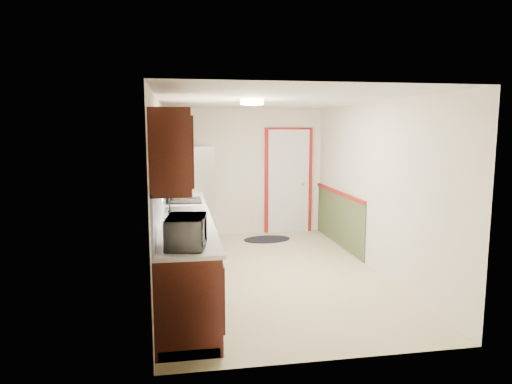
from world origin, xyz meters
name	(u,v)px	position (x,y,z in m)	size (l,w,h in m)	color
room_shell	(271,189)	(0.00, 0.00, 1.20)	(3.20, 5.20, 2.52)	beige
kitchen_run	(181,224)	(-1.24, -0.29, 0.81)	(0.63, 4.00, 2.20)	#33120B
back_wall_trim	(299,189)	(0.99, 2.21, 0.89)	(1.12, 2.30, 2.08)	maroon
ceiling_fixture	(252,102)	(-0.30, -0.20, 2.36)	(0.30, 0.30, 0.06)	#FFD88C
microwave	(186,228)	(-1.20, -1.95, 1.11)	(0.52, 0.29, 0.35)	white
refrigerator	(192,194)	(-1.02, 2.05, 0.86)	(0.79, 0.76, 1.71)	#B7B7BC
rug	(267,239)	(0.32, 1.90, 0.01)	(0.87, 0.56, 0.01)	black
cooktop	(184,200)	(-1.19, 0.75, 0.95)	(0.52, 0.62, 0.02)	black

